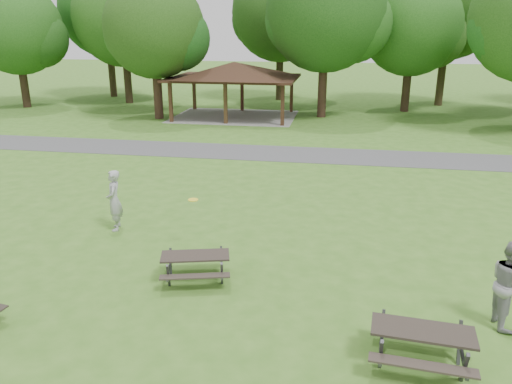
% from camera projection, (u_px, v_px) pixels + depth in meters
% --- Properties ---
extents(ground, '(160.00, 160.00, 0.00)m').
position_uv_depth(ground, '(187.00, 293.00, 11.97)').
color(ground, '#3D6E1F').
rests_on(ground, ground).
extents(asphalt_path, '(120.00, 3.20, 0.02)m').
position_uv_depth(asphalt_path, '(270.00, 153.00, 25.05)').
color(asphalt_path, '#474649').
rests_on(asphalt_path, ground).
extents(pavilion, '(8.60, 7.01, 3.76)m').
position_uv_depth(pavilion, '(234.00, 72.00, 34.07)').
color(pavilion, '#362113').
rests_on(pavilion, ground).
extents(tree_row_b, '(7.14, 6.80, 9.28)m').
position_uv_depth(tree_row_b, '(18.00, 32.00, 37.42)').
color(tree_row_b, black).
rests_on(tree_row_b, ground).
extents(tree_row_c, '(8.19, 7.80, 10.67)m').
position_uv_depth(tree_row_c, '(124.00, 20.00, 39.27)').
color(tree_row_c, black).
rests_on(tree_row_c, ground).
extents(tree_row_d, '(6.93, 6.60, 9.27)m').
position_uv_depth(tree_row_d, '(155.00, 31.00, 32.63)').
color(tree_row_d, black).
rests_on(tree_row_d, ground).
extents(tree_row_e, '(8.40, 8.00, 11.02)m').
position_uv_depth(tree_row_e, '(327.00, 15.00, 32.86)').
color(tree_row_e, '#301D15').
rests_on(tree_row_e, ground).
extents(tree_row_f, '(7.35, 7.00, 9.55)m').
position_uv_depth(tree_row_f, '(413.00, 29.00, 35.46)').
color(tree_row_f, black).
rests_on(tree_row_f, ground).
extents(tree_deep_a, '(8.40, 8.00, 11.38)m').
position_uv_depth(tree_deep_a, '(108.00, 13.00, 42.84)').
color(tree_deep_a, black).
rests_on(tree_deep_a, ground).
extents(tree_deep_b, '(8.40, 8.00, 11.13)m').
position_uv_depth(tree_deep_b, '(282.00, 15.00, 40.95)').
color(tree_deep_b, black).
rests_on(tree_deep_b, ground).
extents(tree_deep_c, '(8.82, 8.40, 11.90)m').
position_uv_depth(tree_deep_c, '(451.00, 7.00, 37.73)').
color(tree_deep_c, '#322516').
rests_on(tree_deep_c, ground).
extents(picnic_table_middle, '(1.97, 1.73, 0.73)m').
position_uv_depth(picnic_table_middle, '(195.00, 261.00, 12.40)').
color(picnic_table_middle, '#29221E').
rests_on(picnic_table_middle, ground).
extents(picnic_table_far, '(2.00, 1.67, 0.81)m').
position_uv_depth(picnic_table_far, '(422.00, 338.00, 9.24)').
color(picnic_table_far, black).
rests_on(picnic_table_far, ground).
extents(frisbee_in_flight, '(0.32, 0.32, 0.02)m').
position_uv_depth(frisbee_in_flight, '(193.00, 200.00, 13.91)').
color(frisbee_in_flight, yellow).
rests_on(frisbee_in_flight, ground).
extents(frisbee_thrower, '(0.66, 0.81, 1.92)m').
position_uv_depth(frisbee_thrower, '(114.00, 200.00, 15.43)').
color(frisbee_thrower, '#A0A0A3').
rests_on(frisbee_thrower, ground).
extents(frisbee_catcher, '(0.81, 1.00, 1.94)m').
position_uv_depth(frisbee_catcher, '(510.00, 284.00, 10.43)').
color(frisbee_catcher, gray).
rests_on(frisbee_catcher, ground).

